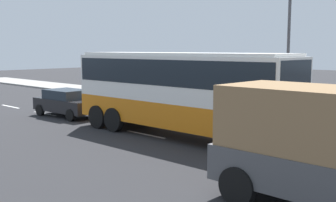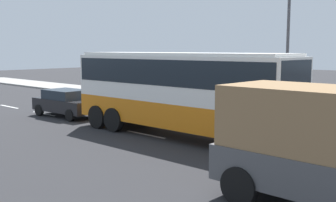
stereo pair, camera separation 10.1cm
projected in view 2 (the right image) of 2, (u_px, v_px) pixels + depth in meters
ground_plane at (189, 132)px, 18.71m from camera, size 120.00×120.00×0.00m
sidewalk_curb at (276, 111)px, 24.53m from camera, size 80.00×4.00×0.15m
lane_centreline at (125, 130)px, 19.23m from camera, size 35.90×0.16×0.01m
coach_bus at (179, 85)px, 17.57m from camera, size 10.66×2.78×3.62m
car_black_sedan at (67, 102)px, 23.09m from camera, size 4.26×2.16×1.51m
street_lamp at (292, 47)px, 21.78m from camera, size 1.98×0.24×6.42m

